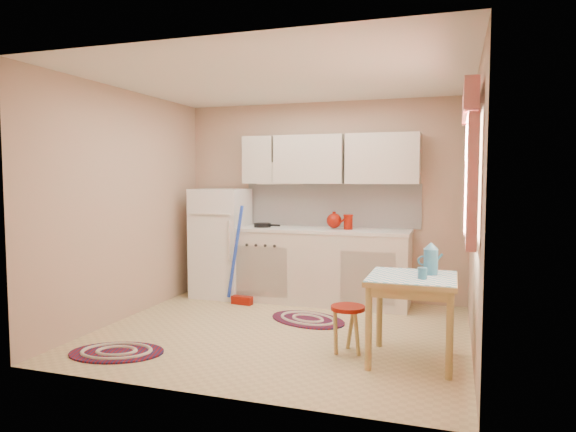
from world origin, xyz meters
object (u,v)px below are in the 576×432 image
at_px(fridge, 221,243).
at_px(stool, 348,329).
at_px(base_cabinets, 317,267).
at_px(table, 411,319).

xyz_separation_m(fridge, stool, (2.02, -1.66, -0.49)).
bearing_deg(stool, fridge, 140.54).
relative_size(fridge, base_cabinets, 0.62).
relative_size(base_cabinets, stool, 5.36).
relative_size(base_cabinets, table, 3.12).
distance_m(base_cabinets, stool, 1.88).
xyz_separation_m(table, stool, (-0.55, 0.04, -0.15)).
relative_size(fridge, stool, 3.33).
relative_size(table, stool, 1.71).
height_order(base_cabinets, table, base_cabinets).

